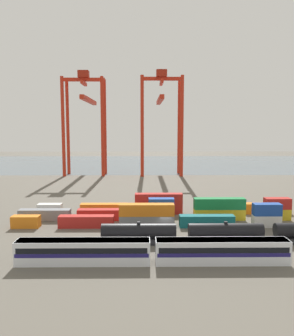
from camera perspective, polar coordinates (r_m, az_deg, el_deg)
The scene contains 27 objects.
ground_plane at distance 113.32m, azimuth 1.82°, elevation -4.37°, with size 420.00×420.00×0.00m, color #5B564C.
harbour_water at distance 212.71m, azimuth 0.66°, elevation 0.80°, with size 400.00×110.00×0.01m, color slate.
passenger_train at distance 56.15m, azimuth 0.98°, elevation -13.67°, with size 43.81×3.14×3.90m.
freight_tank_row at distance 66.95m, azimuth 13.06°, elevation -10.62°, with size 46.92×2.75×4.21m.
shipping_container_0 at distance 79.98m, azimuth -19.70°, elevation -8.48°, with size 6.04×2.44×2.60m, color orange.
shipping_container_1 at distance 76.73m, azimuth -10.16°, elevation -8.83°, with size 12.10×2.44×2.60m, color #AD211C.
shipping_container_2 at distance 75.70m, azimuth -0.06°, elevation -8.94°, with size 12.10×2.44×2.60m, color slate.
shipping_container_3 at distance 75.04m, azimuth -0.06°, elevation -7.03°, with size 12.10×2.44×2.60m, color orange.
shipping_container_4 at distance 76.98m, azimuth 10.00°, elevation -8.78°, with size 12.10×2.44×2.60m, color #146066.
shipping_container_5 at distance 80.48m, azimuth 19.45°, elevation -8.38°, with size 6.04×2.44×2.60m, color silver.
shipping_container_6 at distance 79.86m, azimuth 19.52°, elevation -6.58°, with size 6.04×2.44×2.60m, color #1C4299.
shipping_container_7 at distance 84.76m, azimuth -16.82°, elevation -7.53°, with size 12.10×2.44×2.60m, color slate.
shipping_container_8 at distance 82.01m, azimuth -7.39°, elevation -7.77°, with size 12.10×2.44×2.60m, color #AD211C.
shipping_container_9 at distance 81.57m, azimuth 2.41°, elevation -7.80°, with size 6.04×2.44×2.60m, color gold.
shipping_container_10 at distance 80.96m, azimuth 2.42°, elevation -6.02°, with size 6.04×2.44×2.60m, color #1C4299.
shipping_container_11 at distance 83.45m, azimuth 12.04°, elevation -7.61°, with size 12.10×2.44×2.60m, color gold.
shipping_container_12 at distance 82.86m, azimuth 12.09°, elevation -5.87°, with size 12.10×2.44×2.60m, color #197538.
shipping_container_13 at distance 87.52m, azimuth 21.00°, elevation -7.24°, with size 6.04×2.44×2.60m, color gold.
shipping_container_14 at distance 86.95m, azimuth 21.07°, elevation -5.58°, with size 6.04×2.44×2.60m, color #AD211C.
shipping_container_17 at distance 90.44m, azimuth -16.02°, elevation -6.62°, with size 6.04×2.44×2.60m, color silver.
shipping_container_18 at distance 87.81m, azimuth -7.19°, elevation -6.80°, with size 12.10×2.44×2.60m, color orange.
shipping_container_19 at distance 87.33m, azimuth 1.96°, elevation -6.83°, with size 12.10×2.44×2.60m, color #AD211C.
shipping_container_20 at distance 86.76m, azimuth 1.97°, elevation -5.16°, with size 12.10×2.44×2.60m, color #AD211C.
shipping_container_21 at distance 89.04m, azimuth 10.98°, elevation -6.68°, with size 6.04×2.44×2.60m, color #1C4299.
shipping_container_22 at distance 92.82m, azimuth 19.45°, elevation -6.40°, with size 12.10×2.44×2.60m, color orange.
gantry_crane_west at distance 164.30m, azimuth -10.30°, elevation 9.27°, with size 19.29×41.00×47.89m.
gantry_crane_central at distance 161.93m, azimuth 2.38°, elevation 9.48°, with size 19.39×39.62×48.33m.
Camera 1 is at (-4.83, -71.13, 21.63)m, focal length 36.24 mm.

